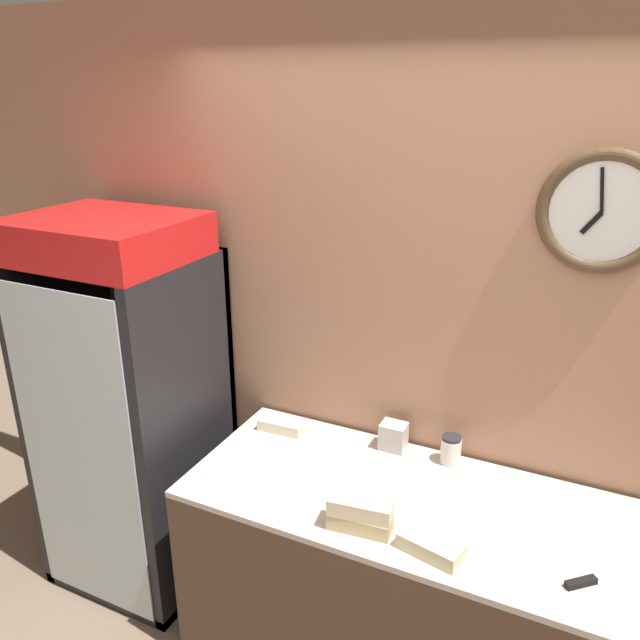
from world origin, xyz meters
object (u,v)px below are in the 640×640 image
beverage_cooler (134,387)px  chefs_knife (594,580)px  sandwich_stack_bottom (360,522)px  condiment_jar (451,450)px  napkin_dispenser (393,436)px  sandwich_flat_left (430,546)px  sandwich_flat_right (281,425)px  sandwich_stack_middle (360,507)px

beverage_cooler → chefs_knife: (2.06, -0.23, -0.12)m
chefs_knife → sandwich_stack_bottom: bearing=-173.4°
condiment_jar → napkin_dispenser: bearing=-179.4°
sandwich_stack_bottom → sandwich_flat_left: 0.26m
sandwich_flat_left → condiment_jar: condiment_jar is taller
condiment_jar → napkin_dispenser: condiment_jar is taller
sandwich_stack_bottom → sandwich_flat_left: bearing=-2.2°
beverage_cooler → chefs_knife: bearing=-6.4°
sandwich_flat_right → chefs_knife: size_ratio=0.87×
chefs_knife → sandwich_flat_left: bearing=-169.0°
sandwich_flat_right → napkin_dispenser: (0.51, 0.08, 0.03)m
chefs_knife → condiment_jar: 0.75m
beverage_cooler → sandwich_flat_right: size_ratio=8.67×
chefs_knife → condiment_jar: condiment_jar is taller
sandwich_stack_middle → sandwich_flat_right: bearing=141.0°
beverage_cooler → sandwich_flat_left: 1.59m
condiment_jar → sandwich_flat_left: bearing=-82.1°
sandwich_flat_left → condiment_jar: (-0.08, 0.56, 0.03)m
sandwich_stack_bottom → sandwich_flat_right: size_ratio=1.11×
chefs_knife → condiment_jar: (-0.59, 0.46, 0.05)m
sandwich_stack_bottom → condiment_jar: (0.18, 0.55, 0.03)m
sandwich_flat_left → condiment_jar: bearing=97.9°
condiment_jar → napkin_dispenser: 0.25m
sandwich_flat_right → napkin_dispenser: size_ratio=1.76×
sandwich_flat_right → condiment_jar: (0.76, 0.08, 0.03)m
condiment_jar → chefs_knife: bearing=-38.2°
sandwich_flat_right → chefs_knife: 1.40m
sandwich_stack_bottom → condiment_jar: 0.58m
sandwich_stack_bottom → napkin_dispenser: napkin_dispenser is taller
beverage_cooler → condiment_jar: (1.47, 0.23, -0.07)m
sandwich_flat_right → condiment_jar: bearing=6.2°
sandwich_stack_middle → condiment_jar: 0.58m
sandwich_stack_middle → sandwich_flat_left: 0.27m
beverage_cooler → sandwich_flat_right: bearing=11.7°
sandwich_flat_left → beverage_cooler: bearing=168.0°
sandwich_flat_left → chefs_knife: (0.51, 0.10, -0.02)m
sandwich_stack_bottom → sandwich_flat_right: sandwich_stack_bottom is taller
sandwich_flat_left → sandwich_flat_right: bearing=150.3°
chefs_knife → sandwich_stack_middle: bearing=-173.4°
beverage_cooler → sandwich_flat_right: 0.74m
condiment_jar → sandwich_flat_right: bearing=-173.8°
napkin_dispenser → sandwich_flat_right: bearing=-171.1°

